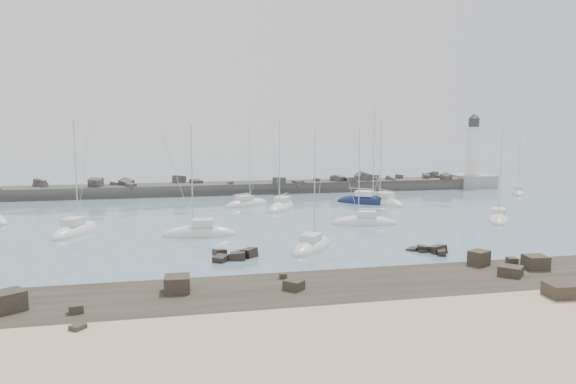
# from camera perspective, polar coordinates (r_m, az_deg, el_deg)

# --- Properties ---
(ground) EXTENTS (400.00, 400.00, 0.00)m
(ground) POSITION_cam_1_polar(r_m,az_deg,el_deg) (60.53, -2.43, -4.52)
(ground) COLOR slate
(ground) RESTS_ON ground
(sand_strip) EXTENTS (140.00, 14.00, 1.00)m
(sand_strip) POSITION_cam_1_polar(r_m,az_deg,el_deg) (30.83, 8.49, -16.19)
(sand_strip) COLOR #C6B089
(sand_strip) RESTS_ON ground
(rock_shelf) EXTENTS (140.00, 12.32, 1.96)m
(rock_shelf) POSITION_cam_1_polar(r_m,az_deg,el_deg) (39.80, 3.41, -10.66)
(rock_shelf) COLOR black
(rock_shelf) RESTS_ON ground
(rock_cluster_near) EXTENTS (4.42, 4.33, 1.51)m
(rock_cluster_near) POSITION_cam_1_polar(r_m,az_deg,el_deg) (51.24, -5.18, -6.52)
(rock_cluster_near) COLOR black
(rock_cluster_near) RESTS_ON ground
(rock_cluster_far) EXTENTS (3.30, 3.95, 1.42)m
(rock_cluster_far) POSITION_cam_1_polar(r_m,az_deg,el_deg) (54.90, 14.04, -5.78)
(rock_cluster_far) COLOR black
(rock_cluster_far) RESTS_ON ground
(breakwater) EXTENTS (115.00, 7.29, 4.73)m
(breakwater) POSITION_cam_1_polar(r_m,az_deg,el_deg) (97.18, -10.51, -0.07)
(breakwater) COLOR #33302D
(breakwater) RESTS_ON ground
(lighthouse) EXTENTS (7.00, 7.00, 14.60)m
(lighthouse) POSITION_cam_1_polar(r_m,az_deg,el_deg) (112.52, 18.19, 2.09)
(lighthouse) COLOR gray
(lighthouse) RESTS_ON ground
(sailboat_3) EXTENTS (5.70, 8.88, 13.62)m
(sailboat_3) POSITION_cam_1_polar(r_m,az_deg,el_deg) (66.51, -20.81, -3.79)
(sailboat_3) COLOR white
(sailboat_3) RESTS_ON ground
(sailboat_4) EXTENTS (7.99, 6.15, 12.42)m
(sailboat_4) POSITION_cam_1_polar(r_m,az_deg,el_deg) (83.23, -4.22, -1.26)
(sailboat_4) COLOR white
(sailboat_4) RESTS_ON ground
(sailboat_5) EXTENTS (8.22, 3.35, 12.89)m
(sailboat_5) POSITION_cam_1_polar(r_m,az_deg,el_deg) (61.45, -8.99, -4.27)
(sailboat_5) COLOR white
(sailboat_5) RESTS_ON ground
(sailboat_6) EXTENTS (6.65, 8.74, 13.60)m
(sailboat_6) POSITION_cam_1_polar(r_m,az_deg,el_deg) (79.65, -0.69, -1.61)
(sailboat_6) COLOR white
(sailboat_6) RESTS_ON ground
(sailboat_7) EXTENTS (6.72, 7.89, 12.58)m
(sailboat_7) POSITION_cam_1_polar(r_m,az_deg,el_deg) (54.83, 2.44, -5.60)
(sailboat_7) COLOR white
(sailboat_7) RESTS_ON ground
(sailboat_8) EXTENTS (9.67, 8.16, 15.43)m
(sailboat_8) POSITION_cam_1_polar(r_m,az_deg,el_deg) (85.96, 8.10, -1.03)
(sailboat_8) COLOR #0F1B41
(sailboat_8) RESTS_ON ground
(sailboat_9) EXTENTS (8.19, 4.17, 12.48)m
(sailboat_9) POSITION_cam_1_polar(r_m,az_deg,el_deg) (68.18, 7.70, -3.15)
(sailboat_9) COLOR white
(sailboat_9) RESTS_ON ground
(sailboat_10) EXTENTS (5.35, 9.31, 14.15)m
(sailboat_10) POSITION_cam_1_polar(r_m,az_deg,el_deg) (85.72, 9.62, -1.09)
(sailboat_10) COLOR white
(sailboat_10) RESTS_ON ground
(sailboat_11) EXTENTS (6.35, 8.03, 12.54)m
(sailboat_11) POSITION_cam_1_polar(r_m,az_deg,el_deg) (75.12, 20.58, -2.60)
(sailboat_11) COLOR white
(sailboat_11) RESTS_ON ground
(sailboat_12) EXTENTS (4.93, 6.61, 10.42)m
(sailboat_12) POSITION_cam_1_polar(r_m,az_deg,el_deg) (103.83, 22.32, -0.12)
(sailboat_12) COLOR white
(sailboat_12) RESTS_ON ground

